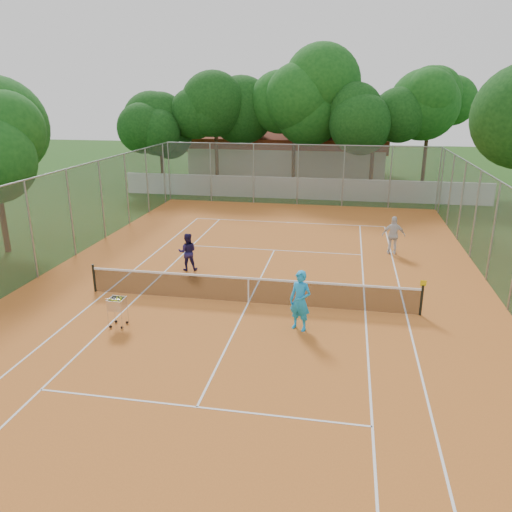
% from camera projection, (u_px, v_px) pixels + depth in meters
% --- Properties ---
extents(ground, '(120.00, 120.00, 0.00)m').
position_uv_depth(ground, '(249.00, 303.00, 17.94)').
color(ground, '#193B10').
rests_on(ground, ground).
extents(court_pad, '(18.00, 34.00, 0.02)m').
position_uv_depth(court_pad, '(249.00, 303.00, 17.94)').
color(court_pad, '#C16825').
rests_on(court_pad, ground).
extents(court_lines, '(10.98, 23.78, 0.01)m').
position_uv_depth(court_lines, '(249.00, 302.00, 17.93)').
color(court_lines, white).
rests_on(court_lines, court_pad).
extents(tennis_net, '(11.88, 0.10, 0.98)m').
position_uv_depth(tennis_net, '(248.00, 290.00, 17.78)').
color(tennis_net, black).
rests_on(tennis_net, court_pad).
extents(perimeter_fence, '(18.00, 34.00, 4.00)m').
position_uv_depth(perimeter_fence, '(248.00, 250.00, 17.32)').
color(perimeter_fence, slate).
rests_on(perimeter_fence, ground).
extents(boundary_wall, '(26.00, 0.30, 1.50)m').
position_uv_depth(boundary_wall, '(300.00, 188.00, 35.48)').
color(boundary_wall, white).
rests_on(boundary_wall, ground).
extents(clubhouse, '(16.40, 9.00, 4.40)m').
position_uv_depth(clubhouse, '(289.00, 152.00, 44.72)').
color(clubhouse, beige).
rests_on(clubhouse, ground).
extents(tropical_trees, '(29.00, 19.00, 10.00)m').
position_uv_depth(tropical_trees, '(306.00, 124.00, 36.96)').
color(tropical_trees, black).
rests_on(tropical_trees, ground).
extents(player_near, '(0.84, 0.71, 1.96)m').
position_uv_depth(player_near, '(300.00, 301.00, 15.62)').
color(player_near, '#1B9BE7').
rests_on(player_near, court_pad).
extents(player_far_left, '(0.91, 0.79, 1.61)m').
position_uv_depth(player_far_left, '(188.00, 252.00, 21.00)').
color(player_far_left, '#1F184A').
rests_on(player_far_left, court_pad).
extents(player_far_right, '(1.05, 0.44, 1.79)m').
position_uv_depth(player_far_right, '(394.00, 235.00, 23.12)').
color(player_far_right, silver).
rests_on(player_far_right, court_pad).
extents(ball_hopper, '(0.64, 0.64, 1.05)m').
position_uv_depth(ball_hopper, '(118.00, 311.00, 15.95)').
color(ball_hopper, silver).
rests_on(ball_hopper, court_pad).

